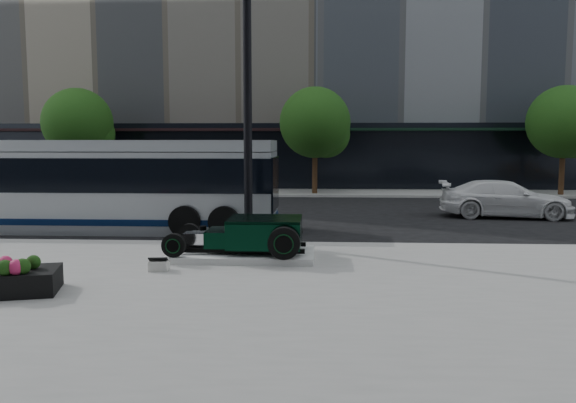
# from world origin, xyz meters

# --- Properties ---
(ground) EXTENTS (120.00, 120.00, 0.00)m
(ground) POSITION_xyz_m (0.00, 0.00, 0.00)
(ground) COLOR black
(ground) RESTS_ON ground
(sidewalk_near) EXTENTS (70.00, 17.00, 0.12)m
(sidewalk_near) POSITION_xyz_m (0.00, -10.50, 0.06)
(sidewalk_near) COLOR gray
(sidewalk_near) RESTS_ON ground
(sidewalk_far) EXTENTS (70.00, 4.00, 0.12)m
(sidewalk_far) POSITION_xyz_m (0.00, 14.00, 0.06)
(sidewalk_far) COLOR gray
(sidewalk_far) RESTS_ON ground
(street_trees) EXTENTS (29.80, 3.80, 5.70)m
(street_trees) POSITION_xyz_m (1.15, 13.07, 3.77)
(street_trees) COLOR black
(street_trees) RESTS_ON sidewalk_far
(display_plinth) EXTENTS (3.40, 1.80, 0.15)m
(display_plinth) POSITION_xyz_m (-0.54, -4.20, 0.20)
(display_plinth) COLOR silver
(display_plinth) RESTS_ON sidewalk_near
(hot_rod) EXTENTS (3.22, 2.00, 0.81)m
(hot_rod) POSITION_xyz_m (-0.21, -4.20, 0.70)
(hot_rod) COLOR black
(hot_rod) RESTS_ON display_plinth
(info_plaque) EXTENTS (0.42, 0.33, 0.31)m
(info_plaque) POSITION_xyz_m (-2.14, -5.67, 0.24)
(info_plaque) COLOR silver
(info_plaque) RESTS_ON sidewalk_near
(lamppost) EXTENTS (0.42, 0.42, 7.61)m
(lamppost) POSITION_xyz_m (-0.65, -2.20, 3.64)
(lamppost) COLOR black
(lamppost) RESTS_ON sidewalk_near
(transit_bus) EXTENTS (12.12, 2.88, 2.92)m
(transit_bus) POSITION_xyz_m (-6.16, 0.55, 1.49)
(transit_bus) COLOR #B5BABF
(transit_bus) RESTS_ON ground
(white_sedan) EXTENTS (5.08, 2.58, 1.41)m
(white_sedan) POSITION_xyz_m (8.37, 4.46, 0.71)
(white_sedan) COLOR white
(white_sedan) RESTS_ON ground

